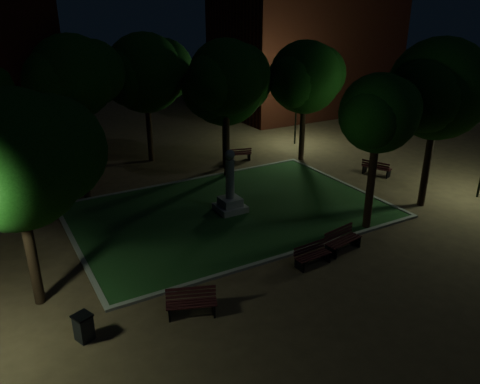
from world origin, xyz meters
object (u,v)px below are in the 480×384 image
object	(u,v)px
monument	(230,194)
bench_far_side	(239,155)
trash_bin	(84,327)
bench_near_right	(342,240)
bench_west_near	(191,303)
bench_right_side	(376,168)
bench_near_left	(312,255)

from	to	relation	value
monument	bench_far_side	distance (m)	8.31
monument	trash_bin	world-z (taller)	monument
bench_near_right	bench_west_near	world-z (taller)	bench_near_right
bench_far_side	trash_bin	world-z (taller)	trash_bin
bench_far_side	bench_near_right	bearing A→B (deg)	95.78
monument	bench_near_right	size ratio (longest dim) A/B	1.72
bench_near_right	bench_far_side	size ratio (longest dim) A/B	1.08
bench_near_right	bench_far_side	world-z (taller)	bench_near_right
bench_west_near	trash_bin	size ratio (longest dim) A/B	1.99
bench_right_side	trash_bin	bearing A→B (deg)	85.20
bench_right_side	bench_far_side	world-z (taller)	bench_right_side
bench_near_left	bench_west_near	distance (m)	5.60
bench_near_left	trash_bin	bearing A→B (deg)	177.47
bench_west_near	bench_far_side	distance (m)	16.73
bench_right_side	bench_far_side	bearing A→B (deg)	17.58
bench_far_side	bench_right_side	bearing A→B (deg)	147.00
monument	bench_west_near	xyz separation A→B (m)	(-5.16, -6.70, -0.52)
bench_near_left	bench_west_near	xyz separation A→B (m)	(-5.57, -0.58, 0.03)
bench_near_left	bench_far_side	bearing A→B (deg)	69.77
trash_bin	bench_near_right	bearing A→B (deg)	2.01
monument	bench_west_near	distance (m)	8.47
bench_west_near	trash_bin	distance (m)	3.49
bench_far_side	trash_bin	xyz separation A→B (m)	(-13.08, -13.18, 0.04)
bench_near_left	bench_far_side	distance (m)	13.72
monument	bench_near_left	distance (m)	6.16
monument	bench_far_side	world-z (taller)	monument
bench_near_right	bench_right_side	distance (m)	10.16
bench_far_side	monument	bearing A→B (deg)	73.01
bench_far_side	trash_bin	distance (m)	18.57
bench_west_near	trash_bin	bearing A→B (deg)	-166.86
bench_near_right	bench_far_side	bearing A→B (deg)	70.61
bench_right_side	trash_bin	xyz separation A→B (m)	(-18.95, -6.51, 0.01)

